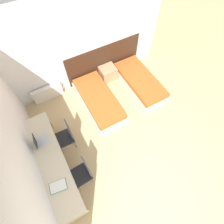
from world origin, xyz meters
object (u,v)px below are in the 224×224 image
Objects in this scene: chair_near_laptop at (66,135)px; laptop at (40,141)px; nightstand at (108,73)px; chair_near_notebook at (83,172)px; bed_near_window at (99,100)px; bed_near_door at (140,82)px.

laptop reaches higher than chair_near_laptop.
nightstand is 1.47× the size of laptop.
chair_near_notebook is (-1.95, -2.49, 0.27)m from nightstand.
chair_near_laptop is (-1.23, -0.75, 0.33)m from bed_near_window.
nightstand is 3.18m from chair_near_notebook.
bed_near_door is 3.38m from laptop.
chair_near_laptop is at bearing -4.87° from laptop.
nightstand is 2.49m from chair_near_laptop.
bed_near_door is at bearing 17.89° from chair_near_laptop.
bed_near_door is 1.05m from nightstand.
bed_near_window is 3.97× the size of nightstand.
bed_near_window is 1.05m from nightstand.
nightstand reaches higher than bed_near_window.
bed_near_door is 2.09× the size of chair_near_laptop.
chair_near_notebook is (-1.23, -1.73, 0.33)m from bed_near_window.
chair_near_notebook is at bearing -128.11° from nightstand.
bed_near_window is at bearing -133.60° from nightstand.
bed_near_door is at bearing -46.40° from nightstand.
bed_near_door is 2.09× the size of chair_near_notebook.
bed_near_window is 2.09× the size of chair_near_laptop.
chair_near_notebook is at bearing -147.17° from bed_near_door.
bed_near_door is (1.45, 0.00, 0.00)m from bed_near_window.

